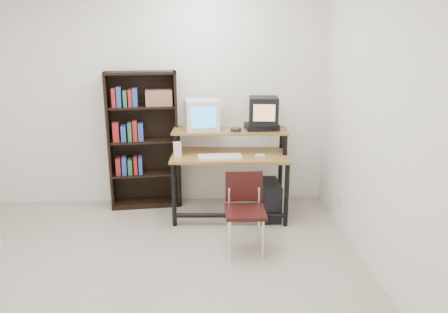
{
  "coord_description": "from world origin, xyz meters",
  "views": [
    {
      "loc": [
        0.54,
        -3.2,
        2.02
      ],
      "look_at": [
        0.74,
        1.1,
        0.81
      ],
      "focal_mm": 35.0,
      "sensor_mm": 36.0,
      "label": 1
    }
  ],
  "objects_px": {
    "pc_tower": "(270,200)",
    "school_chair": "(245,204)",
    "bookshelf": "(143,138)",
    "computer_desk": "(230,157)",
    "crt_monitor": "(201,115)",
    "crt_tv": "(263,110)"
  },
  "relations": [
    {
      "from": "computer_desk",
      "to": "crt_monitor",
      "type": "relative_size",
      "value": 3.16
    },
    {
      "from": "school_chair",
      "to": "computer_desk",
      "type": "bearing_deg",
      "value": 96.78
    },
    {
      "from": "bookshelf",
      "to": "crt_monitor",
      "type": "bearing_deg",
      "value": -22.46
    },
    {
      "from": "bookshelf",
      "to": "school_chair",
      "type": "bearing_deg",
      "value": -53.16
    },
    {
      "from": "computer_desk",
      "to": "crt_tv",
      "type": "relative_size",
      "value": 3.87
    },
    {
      "from": "crt_monitor",
      "to": "bookshelf",
      "type": "relative_size",
      "value": 0.26
    },
    {
      "from": "crt_tv",
      "to": "bookshelf",
      "type": "relative_size",
      "value": 0.21
    },
    {
      "from": "pc_tower",
      "to": "school_chair",
      "type": "distance_m",
      "value": 0.86
    },
    {
      "from": "bookshelf",
      "to": "pc_tower",
      "type": "bearing_deg",
      "value": -23.12
    },
    {
      "from": "computer_desk",
      "to": "bookshelf",
      "type": "relative_size",
      "value": 0.82
    },
    {
      "from": "pc_tower",
      "to": "school_chair",
      "type": "height_order",
      "value": "school_chair"
    },
    {
      "from": "bookshelf",
      "to": "crt_tv",
      "type": "bearing_deg",
      "value": -16.68
    },
    {
      "from": "computer_desk",
      "to": "school_chair",
      "type": "distance_m",
      "value": 0.86
    },
    {
      "from": "school_chair",
      "to": "bookshelf",
      "type": "xyz_separation_m",
      "value": [
        -1.1,
        1.19,
        0.38
      ]
    },
    {
      "from": "crt_monitor",
      "to": "pc_tower",
      "type": "bearing_deg",
      "value": -26.2
    },
    {
      "from": "computer_desk",
      "to": "crt_monitor",
      "type": "xyz_separation_m",
      "value": [
        -0.31,
        0.16,
        0.45
      ]
    },
    {
      "from": "crt_tv",
      "to": "school_chair",
      "type": "bearing_deg",
      "value": -102.37
    },
    {
      "from": "school_chair",
      "to": "bookshelf",
      "type": "distance_m",
      "value": 1.66
    },
    {
      "from": "crt_monitor",
      "to": "computer_desk",
      "type": "bearing_deg",
      "value": -35.62
    },
    {
      "from": "crt_monitor",
      "to": "crt_tv",
      "type": "relative_size",
      "value": 1.23
    },
    {
      "from": "school_chair",
      "to": "crt_tv",
      "type": "bearing_deg",
      "value": 73.19
    },
    {
      "from": "bookshelf",
      "to": "computer_desk",
      "type": "bearing_deg",
      "value": -25.96
    }
  ]
}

